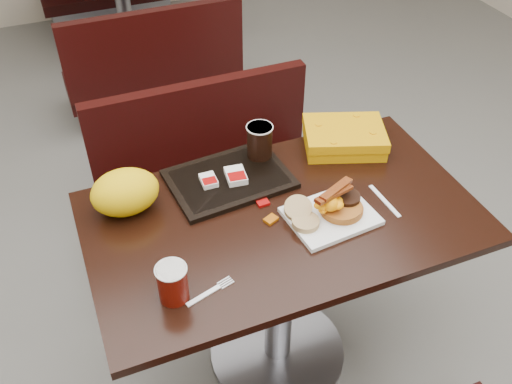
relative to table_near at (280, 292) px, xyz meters
name	(u,v)px	position (x,y,z in m)	size (l,w,h in m)	color
floor	(277,353)	(0.00, 0.00, -0.38)	(6.00, 7.00, 0.01)	slate
table_near	(280,292)	(0.00, 0.00, 0.00)	(1.20, 0.70, 0.75)	black
bench_near_n	(215,178)	(0.00, 0.70, -0.02)	(1.00, 0.46, 0.72)	black
table_far	(124,9)	(0.00, 2.60, 0.00)	(1.20, 0.70, 0.75)	black
bench_far_s	(149,57)	(0.00, 1.90, -0.02)	(1.00, 0.46, 0.72)	black
platter	(331,216)	(0.13, -0.07, 0.38)	(0.26, 0.20, 0.02)	white
pancake_stack	(342,207)	(0.17, -0.06, 0.40)	(0.13, 0.13, 0.03)	#AA601C
sausage_patty	(347,197)	(0.19, -0.05, 0.42)	(0.08, 0.08, 0.01)	black
scrambled_eggs	(331,205)	(0.12, -0.08, 0.44)	(0.09, 0.08, 0.05)	#FEAB05
bacon_strips	(334,193)	(0.13, -0.06, 0.47)	(0.15, 0.07, 0.01)	#430E04
muffin_bottom	(306,222)	(0.04, -0.08, 0.40)	(0.08, 0.08, 0.02)	tan
muffin_top	(298,208)	(0.04, -0.03, 0.41)	(0.09, 0.09, 0.02)	tan
coffee_cup_near	(173,283)	(-0.40, -0.18, 0.43)	(0.08, 0.08, 0.11)	maroon
fork	(203,296)	(-0.32, -0.21, 0.38)	(0.15, 0.03, 0.00)	white
knife	(385,201)	(0.32, -0.06, 0.38)	(0.16, 0.01, 0.00)	white
condiment_syrup	(271,219)	(-0.04, -0.01, 0.38)	(0.04, 0.03, 0.01)	#A04906
condiment_ketchup	(263,203)	(-0.04, 0.07, 0.38)	(0.04, 0.03, 0.01)	#8C0504
tray	(229,179)	(-0.10, 0.21, 0.38)	(0.39, 0.27, 0.02)	black
hashbrown_sleeve_left	(209,180)	(-0.17, 0.21, 0.40)	(0.05, 0.07, 0.02)	silver
hashbrown_sleeve_right	(236,176)	(-0.08, 0.20, 0.40)	(0.06, 0.08, 0.02)	silver
coffee_cup_far	(260,141)	(0.04, 0.29, 0.45)	(0.08, 0.08, 0.12)	black
clamshell	(344,137)	(0.34, 0.25, 0.41)	(0.28, 0.21, 0.07)	#CA8703
paper_bag	(125,192)	(-0.44, 0.20, 0.45)	(0.21, 0.15, 0.14)	yellow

